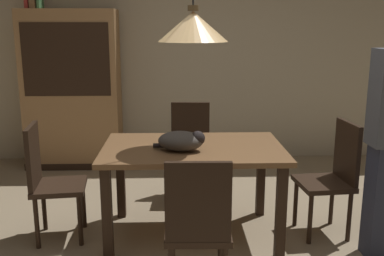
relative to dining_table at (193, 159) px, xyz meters
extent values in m
cube|color=beige|center=(0.00, 2.25, 0.80)|extent=(6.40, 0.10, 2.90)
cube|color=brown|center=(0.00, 0.00, 0.08)|extent=(1.40, 0.90, 0.04)
cube|color=black|center=(-0.62, -0.39, -0.29)|extent=(0.07, 0.07, 0.71)
cube|color=black|center=(0.62, -0.39, -0.29)|extent=(0.07, 0.07, 0.71)
cube|color=black|center=(-0.62, 0.39, -0.29)|extent=(0.07, 0.07, 0.71)
cube|color=black|center=(0.62, 0.39, -0.29)|extent=(0.07, 0.07, 0.71)
cube|color=black|center=(0.00, 0.80, -0.22)|extent=(0.43, 0.43, 0.04)
cube|color=black|center=(0.01, 0.98, 0.04)|extent=(0.38, 0.06, 0.48)
cylinder|color=black|center=(-0.17, 0.65, -0.44)|extent=(0.04, 0.04, 0.41)
cylinder|color=black|center=(0.15, 0.63, -0.44)|extent=(0.04, 0.04, 0.41)
cylinder|color=black|center=(-0.15, 0.97, -0.44)|extent=(0.04, 0.04, 0.41)
cylinder|color=black|center=(0.17, 0.95, -0.44)|extent=(0.04, 0.04, 0.41)
cube|color=black|center=(1.05, 0.00, -0.22)|extent=(0.44, 0.44, 0.04)
cube|color=black|center=(1.23, 0.02, 0.04)|extent=(0.07, 0.38, 0.48)
cylinder|color=black|center=(0.88, 0.14, -0.44)|extent=(0.04, 0.04, 0.41)
cylinder|color=black|center=(0.91, -0.17, -0.44)|extent=(0.04, 0.04, 0.41)
cylinder|color=black|center=(1.19, 0.17, -0.44)|extent=(0.04, 0.04, 0.41)
cylinder|color=black|center=(1.22, -0.14, -0.44)|extent=(0.04, 0.04, 0.41)
cube|color=black|center=(-1.05, 0.00, -0.22)|extent=(0.44, 0.44, 0.04)
cube|color=black|center=(-1.23, -0.02, 0.04)|extent=(0.08, 0.38, 0.48)
cylinder|color=black|center=(-0.87, -0.14, -0.44)|extent=(0.04, 0.04, 0.41)
cylinder|color=black|center=(-0.91, 0.18, -0.44)|extent=(0.04, 0.04, 0.41)
cylinder|color=black|center=(-1.19, -0.18, -0.44)|extent=(0.04, 0.04, 0.41)
cylinder|color=black|center=(-1.23, 0.14, -0.44)|extent=(0.04, 0.04, 0.41)
cube|color=black|center=(0.00, -0.80, -0.22)|extent=(0.41, 0.41, 0.04)
cube|color=black|center=(0.00, -0.98, 0.04)|extent=(0.38, 0.04, 0.48)
cylinder|color=black|center=(0.16, -0.64, -0.44)|extent=(0.04, 0.04, 0.41)
cylinder|color=black|center=(-0.16, -0.64, -0.44)|extent=(0.04, 0.04, 0.41)
ellipsoid|color=#4C4742|center=(-0.09, -0.12, 0.18)|extent=(0.37, 0.27, 0.15)
sphere|color=black|center=(0.03, -0.14, 0.20)|extent=(0.11, 0.11, 0.11)
cylinder|color=black|center=(-0.21, -0.06, 0.13)|extent=(0.18, 0.04, 0.04)
cone|color=#E5B775|center=(0.00, 0.00, 1.01)|extent=(0.52, 0.52, 0.22)
cylinder|color=#513D23|center=(0.00, 0.00, 1.14)|extent=(0.08, 0.08, 0.04)
cube|color=#A87A4C|center=(-1.36, 1.92, 0.28)|extent=(1.10, 0.44, 1.85)
cube|color=black|center=(-1.36, 1.70, 0.65)|extent=(0.97, 0.01, 0.81)
cube|color=black|center=(-1.36, 1.92, -0.61)|extent=(1.12, 0.45, 0.08)
camera|label=1|loc=(-0.12, -3.33, 1.02)|focal=41.51mm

